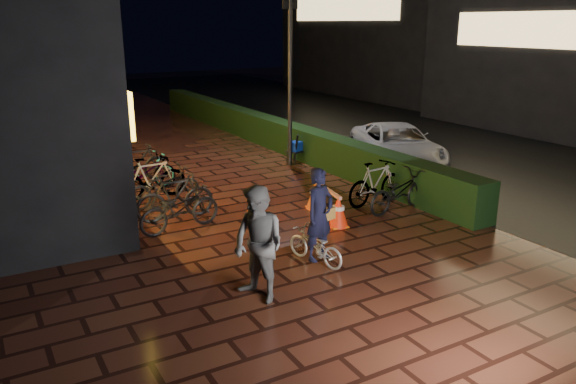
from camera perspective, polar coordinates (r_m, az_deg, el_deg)
ground at (r=12.23m, az=1.87°, el=-3.54°), size 80.00×80.00×0.00m
asphalt_road at (r=21.49m, az=15.48°, el=4.82°), size 11.00×60.00×0.01m
hedge at (r=20.40m, az=-2.04°, el=6.23°), size 0.70×20.00×1.00m
bystander_person at (r=8.79m, az=-3.02°, el=-5.35°), size 0.96×1.09×1.88m
van at (r=17.70m, az=11.04°, el=4.70°), size 3.57×4.90×1.24m
lamp_post_hedge at (r=17.09m, az=0.20°, el=11.71°), size 0.47×0.13×4.96m
lamp_post_sf at (r=18.89m, az=-19.71°, el=11.59°), size 0.50×0.16×5.16m
cyclist at (r=10.16m, az=3.02°, el=-3.80°), size 0.77×1.34×1.83m
traffic_barrier at (r=12.75m, az=3.91°, el=-1.05°), size 0.67×1.72×0.70m
cart_assembly at (r=17.62m, az=0.76°, el=4.54°), size 0.63×0.67×0.98m
parked_bikes_storefront at (r=13.97m, az=-13.18°, el=0.84°), size 2.12×4.90×1.08m
parked_bikes_hedge at (r=13.49m, az=10.12°, el=0.46°), size 2.01×1.52×1.08m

